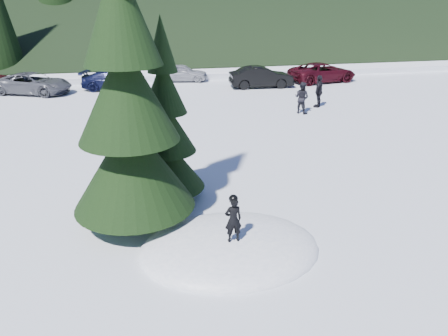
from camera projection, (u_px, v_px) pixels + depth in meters
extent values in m
plane|color=white|center=(230.00, 250.00, 10.76)|extent=(200.00, 200.00, 0.00)
ellipsoid|color=white|center=(230.00, 250.00, 10.76)|extent=(4.48, 3.52, 0.96)
cylinder|color=#311E10|center=(135.00, 200.00, 11.71)|extent=(0.38, 0.38, 1.40)
cone|color=black|center=(132.00, 163.00, 11.30)|extent=(3.20, 3.20, 2.46)
cone|color=black|center=(126.00, 91.00, 10.60)|extent=(2.54, 2.54, 2.46)
cone|color=black|center=(119.00, 10.00, 9.91)|extent=(1.88, 1.88, 2.46)
cylinder|color=#311E10|center=(168.00, 183.00, 13.24)|extent=(0.26, 0.26, 1.00)
cone|color=black|center=(167.00, 163.00, 13.00)|extent=(2.20, 2.20, 1.52)
cone|color=black|center=(165.00, 126.00, 12.57)|extent=(1.75, 1.75, 1.52)
cone|color=black|center=(163.00, 86.00, 12.14)|extent=(1.29, 1.29, 1.52)
cone|color=black|center=(161.00, 44.00, 11.71)|extent=(0.84, 0.84, 1.52)
imported|color=black|center=(233.00, 220.00, 10.03)|extent=(0.42, 0.29, 1.11)
imported|color=black|center=(302.00, 98.00, 22.58)|extent=(0.99, 1.01, 1.63)
imported|color=black|center=(319.00, 91.00, 23.76)|extent=(0.98, 1.07, 1.75)
imported|color=#54555C|center=(33.00, 83.00, 26.98)|extent=(5.13, 3.82, 1.29)
imported|color=black|center=(115.00, 81.00, 27.97)|extent=(4.55, 2.87, 1.23)
imported|color=#9FA1A8|center=(181.00, 73.00, 30.77)|extent=(3.79, 2.03, 1.23)
imported|color=black|center=(261.00, 77.00, 28.79)|extent=(4.24, 1.66, 1.38)
imported|color=#380A13|center=(322.00, 72.00, 30.59)|extent=(5.11, 3.04, 1.33)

